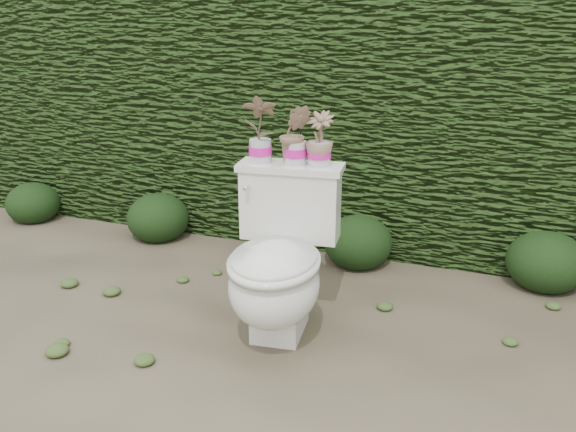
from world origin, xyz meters
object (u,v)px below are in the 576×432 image
(potted_plant_left, at_px, (260,130))
(toilet, at_px, (279,266))
(potted_plant_right, at_px, (319,141))
(potted_plant_center, at_px, (295,136))

(potted_plant_left, bearing_deg, toilet, 119.70)
(toilet, bearing_deg, potted_plant_left, 121.52)
(potted_plant_right, bearing_deg, toilet, -107.75)
(potted_plant_left, distance_m, potted_plant_right, 0.29)
(potted_plant_center, xyz_separation_m, potted_plant_right, (0.11, 0.01, -0.01))
(potted_plant_left, relative_size, potted_plant_right, 1.29)
(potted_plant_left, bearing_deg, potted_plant_center, 178.18)
(potted_plant_center, distance_m, potted_plant_right, 0.12)
(potted_plant_right, bearing_deg, potted_plant_center, -167.97)
(toilet, bearing_deg, potted_plant_right, 60.22)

